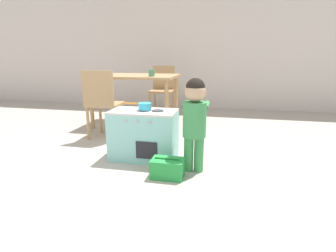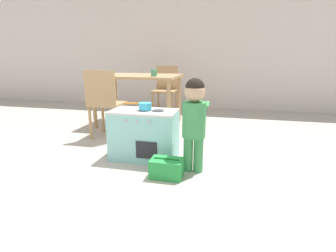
{
  "view_description": "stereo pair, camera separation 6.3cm",
  "coord_description": "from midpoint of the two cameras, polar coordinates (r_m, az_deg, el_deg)",
  "views": [
    {
      "loc": [
        0.95,
        -1.5,
        1.02
      ],
      "look_at": [
        0.45,
        0.87,
        0.38
      ],
      "focal_mm": 28.0,
      "sensor_mm": 36.0,
      "label": 1
    },
    {
      "loc": [
        1.01,
        -1.49,
        1.02
      ],
      "look_at": [
        0.45,
        0.87,
        0.38
      ],
      "focal_mm": 28.0,
      "sensor_mm": 36.0,
      "label": 2
    }
  ],
  "objects": [
    {
      "name": "play_kitchen",
      "position": [
        2.68,
        -4.52,
        -1.87
      ],
      "size": [
        0.66,
        0.38,
        0.51
      ],
      "color": "#8CD1CC",
      "rests_on": "ground_plane"
    },
    {
      "name": "dining_chair_near",
      "position": [
        3.39,
        -13.01,
        5.14
      ],
      "size": [
        0.4,
        0.4,
        0.87
      ],
      "color": "tan",
      "rests_on": "ground_plane"
    },
    {
      "name": "cup_on_table",
      "position": [
        3.68,
        -2.57,
        11.48
      ],
      "size": [
        0.08,
        0.08,
        0.09
      ],
      "color": "#478E66",
      "rests_on": "dining_table"
    },
    {
      "name": "dining_table",
      "position": [
        4.0,
        -6.0,
        9.68
      ],
      "size": [
        1.22,
        0.86,
        0.76
      ],
      "color": "tan",
      "rests_on": "ground_plane"
    },
    {
      "name": "child_figure",
      "position": [
        2.3,
        6.51,
        2.42
      ],
      "size": [
        0.23,
        0.35,
        0.85
      ],
      "color": "#3D9351",
      "rests_on": "ground_plane"
    },
    {
      "name": "toy_pot",
      "position": [
        2.6,
        -4.41,
        4.43
      ],
      "size": [
        0.27,
        0.13,
        0.07
      ],
      "color": "#38B2D6",
      "rests_on": "play_kitchen"
    },
    {
      "name": "toy_basket",
      "position": [
        2.3,
        0.47,
        -9.17
      ],
      "size": [
        0.28,
        0.18,
        0.18
      ],
      "color": "green",
      "rests_on": "ground_plane"
    },
    {
      "name": "ground_plane",
      "position": [
        2.06,
        -17.8,
        -15.65
      ],
      "size": [
        16.0,
        16.0,
        0.0
      ],
      "primitive_type": "plane",
      "color": "#B2A899"
    },
    {
      "name": "wall_back",
      "position": [
        5.46,
        3.31,
        17.74
      ],
      "size": [
        10.0,
        0.06,
        2.6
      ],
      "color": "beige",
      "rests_on": "ground_plane"
    },
    {
      "name": "dining_chair_far",
      "position": [
        4.72,
        -0.12,
        8.15
      ],
      "size": [
        0.4,
        0.4,
        0.87
      ],
      "rotation": [
        0.0,
        0.0,
        3.14
      ],
      "color": "tan",
      "rests_on": "ground_plane"
    }
  ]
}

